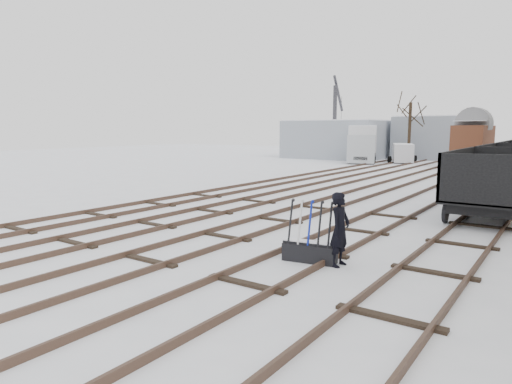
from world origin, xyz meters
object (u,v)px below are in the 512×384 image
freight_wagon_a (491,192)px  panel_van (403,153)px  ground_frame (310,250)px  crane (335,137)px  worker (340,229)px  lorry (362,143)px  box_van_wagon (473,141)px

freight_wagon_a → panel_van: (-10.96, 25.24, -0.01)m
ground_frame → panel_van: (-8.22, 33.93, 0.64)m
crane → worker: bearing=-78.7°
worker → crane: bearing=27.5°
ground_frame → freight_wagon_a: size_ratio=0.25×
worker → lorry: 34.80m
ground_frame → worker: worker is taller
ground_frame → box_van_wagon: bearing=84.3°
lorry → worker: bearing=-88.5°
worker → freight_wagon_a: bearing=-10.9°
worker → lorry: bearing=23.2°
lorry → crane: (-4.06, 2.52, 0.48)m
panel_van → ground_frame: bearing=-97.0°
ground_frame → crane: 38.54m
ground_frame → crane: bearing=105.3°
crane → panel_van: bearing=-22.7°
freight_wagon_a → panel_van: freight_wagon_a is taller
freight_wagon_a → panel_van: bearing=113.5°
box_van_wagon → panel_van: (-6.46, 2.56, -1.30)m
freight_wagon_a → lorry: 27.94m
box_van_wagon → freight_wagon_a: bearing=-76.7°
box_van_wagon → lorry: (-9.98, 1.20, -0.43)m
lorry → crane: bearing=128.7°
ground_frame → worker: 0.95m
ground_frame → lorry: bearing=100.9°
box_van_wagon → panel_van: bearing=160.5°
ground_frame → lorry: lorry is taller
lorry → crane: crane is taller
ground_frame → lorry: 34.66m
ground_frame → panel_van: size_ratio=0.34×
freight_wagon_a → lorry: (-14.47, 23.88, 0.86)m
worker → panel_van: size_ratio=0.40×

